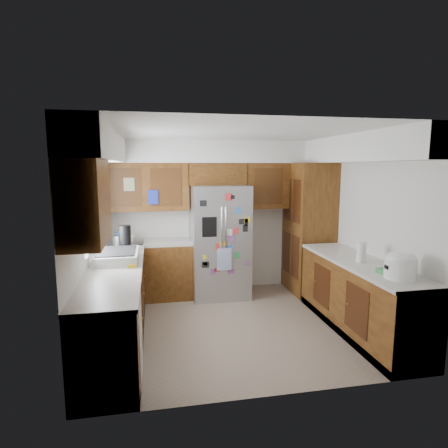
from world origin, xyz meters
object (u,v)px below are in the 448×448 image
(rice_cooker, at_px, (401,265))
(paper_towel, at_px, (361,252))
(fridge, at_px, (219,241))
(pantry, at_px, (309,228))

(rice_cooker, xyz_separation_m, paper_towel, (-0.04, 0.69, -0.02))
(fridge, bearing_deg, pantry, -2.06)
(rice_cooker, distance_m, paper_towel, 0.69)
(fridge, height_order, paper_towel, fridge)
(pantry, bearing_deg, paper_towel, -91.31)
(pantry, xyz_separation_m, rice_cooker, (-0.00, -2.37, -0.01))
(fridge, distance_m, paper_towel, 2.27)
(fridge, xyz_separation_m, paper_towel, (1.46, -1.73, 0.15))
(rice_cooker, bearing_deg, pantry, 89.99)
(pantry, relative_size, rice_cooker, 6.45)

